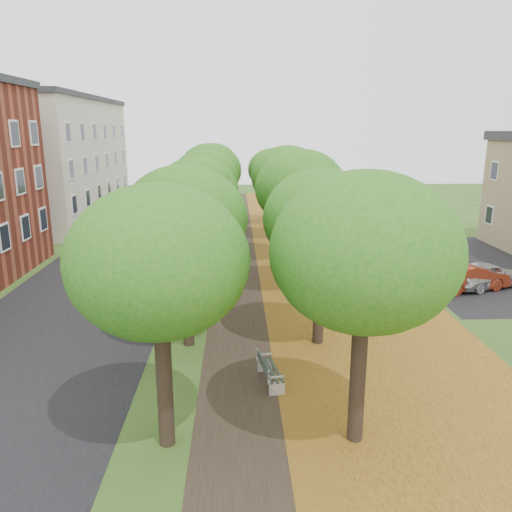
{
  "coord_description": "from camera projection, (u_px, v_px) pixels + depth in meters",
  "views": [
    {
      "loc": [
        -0.38,
        -11.18,
        7.77
      ],
      "look_at": [
        0.42,
        9.33,
        2.5
      ],
      "focal_mm": 35.0,
      "sensor_mm": 36.0,
      "label": 1
    }
  ],
  "objects": [
    {
      "name": "ground",
      "position": [
        254.0,
        441.0,
        12.77
      ],
      "size": [
        120.0,
        120.0,
        0.0
      ],
      "primitive_type": "plane",
      "color": "#2D4C19",
      "rests_on": "ground"
    },
    {
      "name": "street_asphalt",
      "position": [
        106.0,
        276.0,
        27.0
      ],
      "size": [
        8.0,
        70.0,
        0.01
      ],
      "primitive_type": "cube",
      "color": "black",
      "rests_on": "ground"
    },
    {
      "name": "footpath",
      "position": [
        244.0,
        275.0,
        27.29
      ],
      "size": [
        3.2,
        70.0,
        0.01
      ],
      "primitive_type": "cube",
      "color": "black",
      "rests_on": "ground"
    },
    {
      "name": "leaf_verge",
      "position": [
        335.0,
        273.0,
        27.48
      ],
      "size": [
        7.5,
        70.0,
        0.01
      ],
      "primitive_type": "cube",
      "color": "#996C1C",
      "rests_on": "ground"
    },
    {
      "name": "parking_lot",
      "position": [
        478.0,
        267.0,
        28.77
      ],
      "size": [
        9.0,
        16.0,
        0.01
      ],
      "primitive_type": "cube",
      "color": "black",
      "rests_on": "ground"
    },
    {
      "name": "tree_row_west",
      "position": [
        202.0,
        188.0,
        26.03
      ],
      "size": [
        4.24,
        34.24,
        6.57
      ],
      "color": "black",
      "rests_on": "ground"
    },
    {
      "name": "tree_row_east",
      "position": [
        293.0,
        188.0,
        26.21
      ],
      "size": [
        4.24,
        34.24,
        6.57
      ],
      "color": "black",
      "rests_on": "ground"
    },
    {
      "name": "building_cream",
      "position": [
        43.0,
        159.0,
        42.77
      ],
      "size": [
        10.3,
        20.3,
        10.4
      ],
      "color": "beige",
      "rests_on": "ground"
    },
    {
      "name": "bench",
      "position": [
        269.0,
        371.0,
        15.59
      ],
      "size": [
        0.79,
        1.78,
        0.81
      ],
      "rotation": [
        0.0,
        0.0,
        1.75
      ],
      "color": "#242D28",
      "rests_on": "ground"
    },
    {
      "name": "car_silver",
      "position": [
        485.0,
        275.0,
        24.91
      ],
      "size": [
        4.26,
        2.98,
        1.35
      ],
      "primitive_type": "imported",
      "rotation": [
        0.0,
        0.0,
        1.96
      ],
      "color": "silver",
      "rests_on": "ground"
    },
    {
      "name": "car_red",
      "position": [
        469.0,
        277.0,
        24.52
      ],
      "size": [
        4.32,
        2.55,
        1.34
      ],
      "primitive_type": "imported",
      "rotation": [
        0.0,
        0.0,
        1.87
      ],
      "color": "maroon",
      "rests_on": "ground"
    },
    {
      "name": "car_grey",
      "position": [
        428.0,
        251.0,
        29.65
      ],
      "size": [
        4.81,
        2.47,
        1.33
      ],
      "primitive_type": "imported",
      "rotation": [
        0.0,
        0.0,
        1.43
      ],
      "color": "#36373C",
      "rests_on": "ground"
    },
    {
      "name": "car_white",
      "position": [
        426.0,
        250.0,
        30.15
      ],
      "size": [
        5.01,
        3.15,
        1.29
      ],
      "primitive_type": "imported",
      "rotation": [
        0.0,
        0.0,
        1.34
      ],
      "color": "white",
      "rests_on": "ground"
    }
  ]
}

